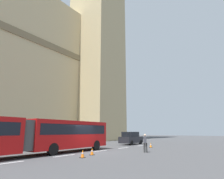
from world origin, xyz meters
TOP-DOWN VIEW (x-y plane):
  - ground_plane at (0.00, 0.00)m, footprint 160.00×160.00m
  - lane_centre_marking at (-3.09, 0.00)m, footprint 29.80×0.16m
  - articulated_bus at (-5.80, 1.99)m, footprint 18.67×2.54m
  - sedan_lead at (11.84, 2.25)m, footprint 4.40×1.86m
  - traffic_cone_west at (-3.14, -2.04)m, footprint 0.36×0.36m
  - traffic_cone_middle at (-1.46, -1.52)m, footprint 0.36×0.36m
  - traffic_cone_east at (8.45, -2.37)m, footprint 0.36×0.36m
  - pedestrian_near_cones at (2.92, -4.30)m, footprint 0.47×0.40m

SIDE VIEW (x-z plane):
  - ground_plane at x=0.00m, z-range 0.00..0.00m
  - lane_centre_marking at x=-3.09m, z-range 0.00..0.01m
  - traffic_cone_west at x=-3.14m, z-range -0.01..0.57m
  - traffic_cone_middle at x=-1.46m, z-range -0.01..0.57m
  - traffic_cone_east at x=8.45m, z-range -0.01..0.57m
  - pedestrian_near_cones at x=2.92m, z-range 0.07..1.76m
  - sedan_lead at x=11.84m, z-range -0.01..1.84m
  - articulated_bus at x=-5.80m, z-range 0.30..3.20m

